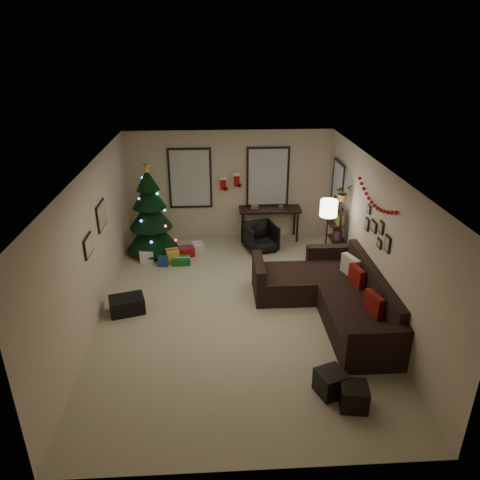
% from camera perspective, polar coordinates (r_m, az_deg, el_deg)
% --- Properties ---
extents(floor, '(7.00, 7.00, 0.00)m').
position_cam_1_polar(floor, '(8.61, -0.44, -8.66)').
color(floor, '#B4AB88').
rests_on(floor, ground).
extents(ceiling, '(7.00, 7.00, 0.00)m').
position_cam_1_polar(ceiling, '(7.51, -0.50, 8.97)').
color(ceiling, white).
rests_on(ceiling, floor).
extents(wall_back, '(5.00, 0.00, 5.00)m').
position_cam_1_polar(wall_back, '(11.24, -1.38, 6.94)').
color(wall_back, beige).
rests_on(wall_back, floor).
extents(wall_front, '(5.00, 0.00, 5.00)m').
position_cam_1_polar(wall_front, '(5.00, 1.68, -17.27)').
color(wall_front, beige).
rests_on(wall_front, floor).
extents(wall_left, '(0.00, 7.00, 7.00)m').
position_cam_1_polar(wall_left, '(8.24, -18.11, -0.85)').
color(wall_left, beige).
rests_on(wall_left, floor).
extents(wall_right, '(0.00, 7.00, 7.00)m').
position_cam_1_polar(wall_right, '(8.45, 16.71, -0.03)').
color(wall_right, beige).
rests_on(wall_right, floor).
extents(window_back_left, '(1.05, 0.06, 1.50)m').
position_cam_1_polar(window_back_left, '(11.17, -6.31, 7.75)').
color(window_back_left, '#728CB2').
rests_on(window_back_left, wall_back).
extents(window_back_right, '(1.05, 0.06, 1.50)m').
position_cam_1_polar(window_back_right, '(11.23, 3.51, 7.94)').
color(window_back_right, '#728CB2').
rests_on(window_back_right, wall_back).
extents(window_right_wall, '(0.06, 0.90, 1.30)m').
position_cam_1_polar(window_right_wall, '(10.67, 12.26, 6.29)').
color(window_right_wall, '#728CB2').
rests_on(window_right_wall, wall_right).
extents(christmas_tree, '(1.19, 1.19, 2.22)m').
position_cam_1_polar(christmas_tree, '(10.61, -11.23, 2.94)').
color(christmas_tree, black).
rests_on(christmas_tree, floor).
extents(presents, '(1.43, 1.01, 0.30)m').
position_cam_1_polar(presents, '(10.49, -8.13, -1.88)').
color(presents, silver).
rests_on(presents, floor).
extents(sofa, '(2.17, 3.14, 0.94)m').
position_cam_1_polar(sofa, '(8.57, 11.79, -6.97)').
color(sofa, black).
rests_on(sofa, floor).
extents(pillow_red_a, '(0.22, 0.44, 0.42)m').
position_cam_1_polar(pillow_red_a, '(7.82, 16.50, -7.92)').
color(pillow_red_a, maroon).
rests_on(pillow_red_a, sofa).
extents(pillow_red_b, '(0.20, 0.42, 0.41)m').
position_cam_1_polar(pillow_red_b, '(8.61, 14.49, -4.59)').
color(pillow_red_b, maroon).
rests_on(pillow_red_b, sofa).
extents(pillow_cream, '(0.28, 0.47, 0.45)m').
position_cam_1_polar(pillow_cream, '(8.96, 13.72, -3.39)').
color(pillow_cream, beige).
rests_on(pillow_cream, sofa).
extents(ottoman_near, '(0.49, 0.49, 0.36)m').
position_cam_1_polar(ottoman_near, '(6.86, 11.39, -17.21)').
color(ottoman_near, black).
rests_on(ottoman_near, floor).
extents(ottoman_far, '(0.42, 0.42, 0.35)m').
position_cam_1_polar(ottoman_far, '(6.72, 14.15, -18.58)').
color(ottoman_far, black).
rests_on(ottoman_far, floor).
extents(desk, '(1.52, 0.54, 0.82)m').
position_cam_1_polar(desk, '(11.25, 3.78, 3.54)').
color(desk, black).
rests_on(desk, floor).
extents(desk_chair, '(0.81, 0.78, 0.67)m').
position_cam_1_polar(desk_chair, '(10.77, 2.58, 0.38)').
color(desk_chair, black).
rests_on(desk_chair, floor).
extents(bookshelf, '(0.30, 0.47, 1.56)m').
position_cam_1_polar(bookshelf, '(10.12, 12.16, 0.81)').
color(bookshelf, black).
rests_on(bookshelf, floor).
extents(potted_plant, '(0.55, 0.53, 0.46)m').
position_cam_1_polar(potted_plant, '(9.63, 12.92, 6.16)').
color(potted_plant, '#4C4C4C').
rests_on(potted_plant, bookshelf).
extents(floor_lamp, '(0.35, 0.35, 1.67)m').
position_cam_1_polar(floor_lamp, '(9.41, 11.08, 3.34)').
color(floor_lamp, black).
rests_on(floor_lamp, floor).
extents(art_map, '(0.04, 0.60, 0.50)m').
position_cam_1_polar(art_map, '(8.79, -17.12, 2.95)').
color(art_map, black).
rests_on(art_map, wall_left).
extents(art_abstract, '(0.04, 0.45, 0.35)m').
position_cam_1_polar(art_abstract, '(7.90, -18.62, -0.69)').
color(art_abstract, black).
rests_on(art_abstract, wall_left).
extents(gallery, '(0.03, 1.25, 0.54)m').
position_cam_1_polar(gallery, '(8.30, 16.92, 1.16)').
color(gallery, black).
rests_on(gallery, wall_right).
extents(garland, '(0.08, 1.90, 0.30)m').
position_cam_1_polar(garland, '(8.29, 16.69, 4.97)').
color(garland, '#A5140C').
rests_on(garland, wall_right).
extents(stocking_left, '(0.20, 0.05, 0.36)m').
position_cam_1_polar(stocking_left, '(11.12, -2.10, 7.19)').
color(stocking_left, '#990F0C').
rests_on(stocking_left, wall_back).
extents(stocking_right, '(0.20, 0.05, 0.36)m').
position_cam_1_polar(stocking_right, '(11.03, -0.37, 7.65)').
color(stocking_right, '#990F0C').
rests_on(stocking_right, wall_back).
extents(storage_bin, '(0.71, 0.57, 0.31)m').
position_cam_1_polar(storage_bin, '(8.69, -14.08, -7.93)').
color(storage_bin, black).
rests_on(storage_bin, floor).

